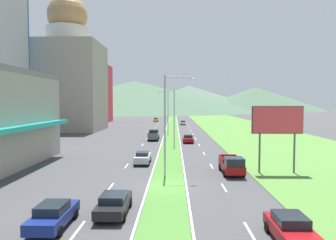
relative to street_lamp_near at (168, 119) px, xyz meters
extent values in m
plane|color=#424244|center=(0.01, -3.29, -5.90)|extent=(600.00, 600.00, 0.00)
cube|color=#477F33|center=(0.01, 56.71, -5.87)|extent=(3.20, 240.00, 0.06)
cube|color=#518438|center=(20.61, 56.71, -5.87)|extent=(24.00, 240.00, 0.06)
cube|color=silver|center=(-5.09, -13.66, -5.90)|extent=(0.16, 2.80, 0.01)
cube|color=silver|center=(-5.09, -4.03, -5.90)|extent=(0.16, 2.80, 0.01)
cube|color=silver|center=(-5.09, 5.59, -5.90)|extent=(0.16, 2.80, 0.01)
cube|color=silver|center=(-5.09, 15.22, -5.90)|extent=(0.16, 2.80, 0.01)
cube|color=silver|center=(-5.09, 24.85, -5.90)|extent=(0.16, 2.80, 0.01)
cube|color=silver|center=(-5.09, 34.47, -5.90)|extent=(0.16, 2.80, 0.01)
cube|color=silver|center=(-5.09, 44.10, -5.90)|extent=(0.16, 2.80, 0.01)
cube|color=silver|center=(-5.09, 53.73, -5.90)|extent=(0.16, 2.80, 0.01)
cube|color=silver|center=(-5.09, 63.35, -5.90)|extent=(0.16, 2.80, 0.01)
cube|color=silver|center=(-5.09, 72.98, -5.90)|extent=(0.16, 2.80, 0.01)
cube|color=silver|center=(-5.09, 82.61, -5.90)|extent=(0.16, 2.80, 0.01)
cube|color=silver|center=(5.11, -13.66, -5.90)|extent=(0.16, 2.80, 0.01)
cube|color=silver|center=(5.11, -4.03, -5.90)|extent=(0.16, 2.80, 0.01)
cube|color=silver|center=(5.11, 5.59, -5.90)|extent=(0.16, 2.80, 0.01)
cube|color=silver|center=(5.11, 15.22, -5.90)|extent=(0.16, 2.80, 0.01)
cube|color=silver|center=(5.11, 24.85, -5.90)|extent=(0.16, 2.80, 0.01)
cube|color=silver|center=(5.11, 34.47, -5.90)|extent=(0.16, 2.80, 0.01)
cube|color=silver|center=(5.11, 44.10, -5.90)|extent=(0.16, 2.80, 0.01)
cube|color=silver|center=(5.11, 53.73, -5.90)|extent=(0.16, 2.80, 0.01)
cube|color=silver|center=(5.11, 63.35, -5.90)|extent=(0.16, 2.80, 0.01)
cube|color=silver|center=(5.11, 72.98, -5.90)|extent=(0.16, 2.80, 0.01)
cube|color=silver|center=(5.11, 82.61, -5.90)|extent=(0.16, 2.80, 0.01)
cube|color=silver|center=(-1.74, 56.71, -5.90)|extent=(0.16, 240.00, 0.01)
cube|color=silver|center=(1.76, 56.71, -5.90)|extent=(0.16, 240.00, 0.01)
cube|color=teal|center=(-16.17, 0.24, -1.04)|extent=(2.82, 26.46, 0.63)
cube|color=#9E9384|center=(-28.23, 54.52, 5.93)|extent=(17.80, 17.80, 23.67)
cylinder|color=beige|center=(-28.23, 54.52, 19.89)|extent=(11.12, 11.12, 4.24)
sphere|color=#B27F4C|center=(-28.23, 54.52, 25.18)|extent=(10.59, 10.59, 10.59)
cube|color=#D83847|center=(-33.41, 91.47, 5.19)|extent=(16.93, 16.93, 22.18)
cone|color=#47664C|center=(-33.62, 240.47, 7.13)|extent=(204.66, 204.66, 26.06)
cone|color=#516B56|center=(15.60, 294.85, 6.51)|extent=(156.58, 156.58, 24.82)
cone|color=#47664C|center=(79.70, 279.65, 5.38)|extent=(126.17, 126.17, 22.56)
cylinder|color=#99999E|center=(-0.31, -0.02, -0.73)|extent=(0.18, 0.18, 10.34)
cylinder|color=#99999E|center=(1.05, 0.08, 4.29)|extent=(2.72, 0.32, 0.10)
ellipsoid|color=silver|center=(2.41, 0.19, 4.09)|extent=(0.56, 0.28, 0.20)
cylinder|color=#99999E|center=(0.63, 22.90, -1.04)|extent=(0.18, 0.18, 9.72)
cylinder|color=#99999E|center=(-0.69, 22.87, 3.67)|extent=(2.64, 0.16, 0.10)
ellipsoid|color=silver|center=(-2.00, 22.84, 3.47)|extent=(0.56, 0.28, 0.20)
cylinder|color=#99999E|center=(-0.90, 45.83, -0.44)|extent=(0.18, 0.18, 10.93)
cylinder|color=#99999E|center=(0.64, 45.78, 4.88)|extent=(3.08, 0.21, 0.10)
ellipsoid|color=silver|center=(2.18, 45.72, 4.68)|extent=(0.56, 0.28, 0.20)
cylinder|color=#4C4C51|center=(9.81, 1.94, -3.72)|extent=(0.20, 0.20, 4.36)
cylinder|color=#4C4C51|center=(13.51, 1.94, -3.72)|extent=(0.20, 0.20, 4.36)
cube|color=#D83847|center=(11.66, 1.84, -0.15)|extent=(5.29, 0.16, 2.78)
cube|color=#4C4C51|center=(11.66, 1.96, -0.15)|extent=(5.49, 0.08, 2.98)
cube|color=maroon|center=(7.00, -15.14, -5.26)|extent=(1.86, 4.34, 0.65)
cube|color=black|center=(7.00, -14.96, -4.68)|extent=(1.60, 1.91, 0.51)
cylinder|color=black|center=(7.90, -13.79, -5.58)|extent=(0.22, 0.64, 0.64)
cylinder|color=black|center=(6.11, -13.79, -5.58)|extent=(0.22, 0.64, 0.64)
cube|color=navy|center=(-6.71, -13.24, -5.25)|extent=(1.85, 4.66, 0.68)
cube|color=black|center=(-6.71, -13.42, -4.65)|extent=(1.59, 2.05, 0.52)
cylinder|color=black|center=(-7.60, -11.79, -5.58)|extent=(0.22, 0.64, 0.64)
cylinder|color=black|center=(-5.83, -11.79, -5.58)|extent=(0.22, 0.64, 0.64)
cylinder|color=black|center=(-7.60, -14.68, -5.58)|extent=(0.22, 0.64, 0.64)
cylinder|color=black|center=(-5.83, -14.68, -5.58)|extent=(0.22, 0.64, 0.64)
cube|color=#B2B2B7|center=(-3.29, 7.05, -5.21)|extent=(1.78, 4.39, 0.75)
cube|color=black|center=(-3.29, 6.87, -4.61)|extent=(1.53, 1.93, 0.43)
cylinder|color=black|center=(-4.14, 8.41, -5.58)|extent=(0.22, 0.64, 0.64)
cylinder|color=black|center=(-2.43, 8.41, -5.58)|extent=(0.22, 0.64, 0.64)
cylinder|color=black|center=(-4.14, 5.69, -5.58)|extent=(0.22, 0.64, 0.64)
cylinder|color=black|center=(-2.43, 5.69, -5.58)|extent=(0.22, 0.64, 0.64)
cube|color=maroon|center=(3.28, 28.23, -5.27)|extent=(1.89, 4.73, 0.63)
cube|color=black|center=(3.28, 28.42, -4.69)|extent=(1.63, 2.08, 0.53)
cylinder|color=black|center=(4.19, 26.77, -5.58)|extent=(0.22, 0.64, 0.64)
cylinder|color=black|center=(2.37, 26.77, -5.58)|extent=(0.22, 0.64, 0.64)
cylinder|color=black|center=(4.19, 29.70, -5.58)|extent=(0.22, 0.64, 0.64)
cylinder|color=black|center=(2.37, 29.70, -5.58)|extent=(0.22, 0.64, 0.64)
cube|color=yellow|center=(-6.71, 94.16, -5.21)|extent=(1.71, 4.49, 0.75)
cube|color=black|center=(-6.71, 93.98, -4.58)|extent=(1.47, 1.98, 0.50)
cylinder|color=black|center=(-7.53, 95.55, -5.58)|extent=(0.22, 0.64, 0.64)
cylinder|color=black|center=(-5.89, 95.55, -5.58)|extent=(0.22, 0.64, 0.64)
cylinder|color=black|center=(-7.53, 92.77, -5.58)|extent=(0.22, 0.64, 0.64)
cylinder|color=black|center=(-5.89, 92.77, -5.58)|extent=(0.22, 0.64, 0.64)
cube|color=black|center=(-3.46, -10.86, -5.26)|extent=(1.87, 4.73, 0.64)
cube|color=black|center=(-3.46, -11.05, -4.70)|extent=(1.61, 2.08, 0.48)
cylinder|color=black|center=(-4.36, -9.39, -5.58)|extent=(0.22, 0.64, 0.64)
cylinder|color=black|center=(-2.57, -9.39, -5.58)|extent=(0.22, 0.64, 0.64)
cylinder|color=black|center=(-4.36, -12.32, -5.58)|extent=(0.22, 0.64, 0.64)
cylinder|color=black|center=(-2.57, -12.32, -5.58)|extent=(0.22, 0.64, 0.64)
cube|color=#B2B2B7|center=(3.56, 76.33, -5.27)|extent=(1.79, 4.71, 0.62)
cube|color=black|center=(3.56, 76.52, -4.71)|extent=(1.54, 2.07, 0.50)
cylinder|color=black|center=(4.42, 74.87, -5.58)|extent=(0.22, 0.64, 0.64)
cylinder|color=black|center=(2.71, 74.87, -5.58)|extent=(0.22, 0.64, 0.64)
cylinder|color=black|center=(4.42, 77.79, -5.58)|extent=(0.22, 0.64, 0.64)
cylinder|color=black|center=(2.71, 77.79, -5.58)|extent=(0.22, 0.64, 0.64)
cube|color=#515459|center=(-3.56, 31.97, -5.10)|extent=(2.00, 5.40, 0.80)
cube|color=black|center=(-3.56, 33.57, -4.30)|extent=(1.84, 2.00, 0.80)
cube|color=#515459|center=(-4.50, 30.87, -4.48)|extent=(0.10, 3.20, 0.44)
cube|color=#515459|center=(-2.62, 30.87, -4.48)|extent=(0.10, 3.20, 0.44)
cube|color=#515459|center=(-3.56, 29.32, -4.48)|extent=(1.84, 0.10, 0.44)
cylinder|color=black|center=(-4.52, 33.59, -5.50)|extent=(0.26, 0.80, 0.80)
cylinder|color=black|center=(-2.60, 33.59, -5.50)|extent=(0.26, 0.80, 0.80)
cylinder|color=black|center=(-4.52, 30.35, -5.50)|extent=(0.26, 0.80, 0.80)
cylinder|color=black|center=(-2.60, 30.35, -5.50)|extent=(0.26, 0.80, 0.80)
cube|color=maroon|center=(6.76, 1.71, -5.10)|extent=(2.00, 5.40, 0.80)
cube|color=black|center=(6.76, 0.11, -4.30)|extent=(1.84, 2.00, 0.80)
cube|color=maroon|center=(7.70, 2.81, -4.48)|extent=(0.10, 3.20, 0.44)
cube|color=maroon|center=(5.82, 2.81, -4.48)|extent=(0.10, 3.20, 0.44)
cube|color=maroon|center=(6.76, 4.36, -4.48)|extent=(1.84, 0.10, 0.44)
cylinder|color=black|center=(7.72, 0.09, -5.50)|extent=(0.26, 0.80, 0.80)
cylinder|color=black|center=(5.80, 0.09, -5.50)|extent=(0.26, 0.80, 0.80)
cylinder|color=black|center=(7.72, 3.33, -5.50)|extent=(0.26, 0.80, 0.80)
cylinder|color=black|center=(5.80, 3.33, -5.50)|extent=(0.26, 0.80, 0.80)
camera|label=1|loc=(0.65, -32.17, 1.70)|focal=34.07mm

